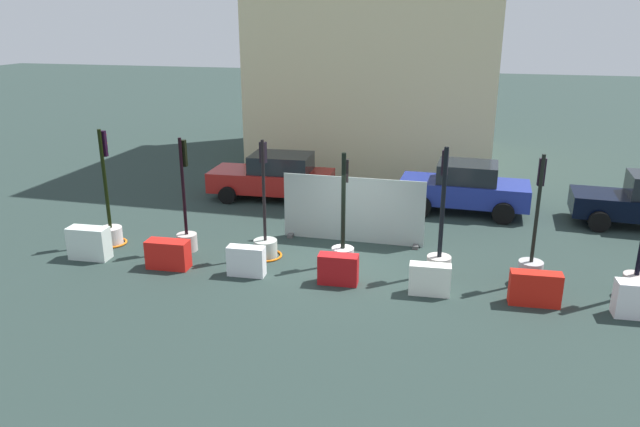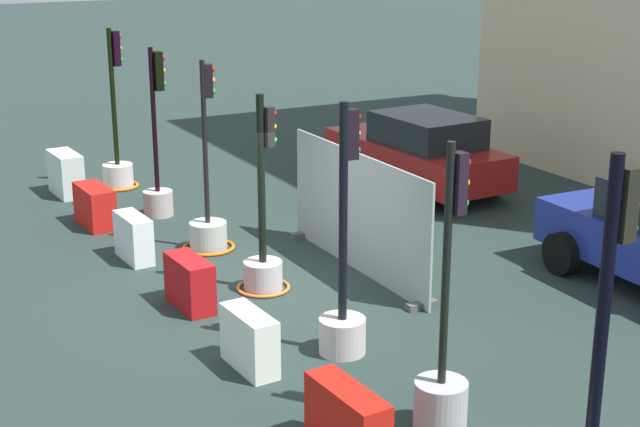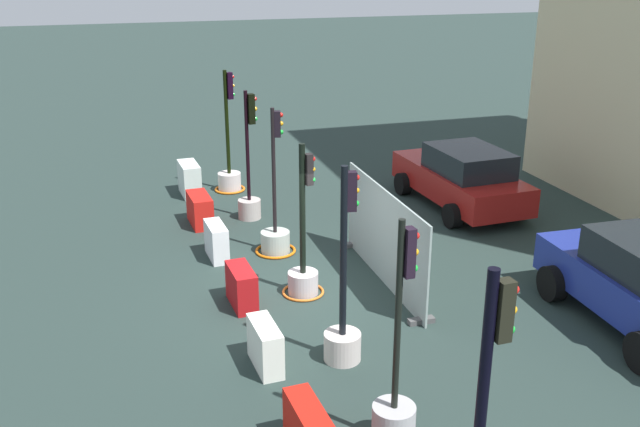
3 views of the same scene
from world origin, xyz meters
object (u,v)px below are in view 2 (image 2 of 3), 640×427
object	(u,v)px
traffic_light_5	(442,380)
construction_barrier_0	(66,174)
traffic_light_0	(118,162)
construction_barrier_4	(250,341)
traffic_light_3	(263,256)
car_red_compact	(418,151)
traffic_light_4	(343,305)
construction_barrier_3	(190,283)
construction_barrier_1	(95,206)
construction_barrier_5	(347,423)
traffic_light_1	(158,180)
construction_barrier_2	(134,238)
traffic_light_2	(208,223)

from	to	relation	value
traffic_light_5	construction_barrier_0	size ratio (longest dim) A/B	2.94
traffic_light_0	construction_barrier_4	world-z (taller)	traffic_light_0
traffic_light_3	car_red_compact	distance (m)	6.57
traffic_light_4	construction_barrier_3	xyz separation A→B (m)	(-2.41, -1.23, -0.30)
traffic_light_5	construction_barrier_0	xyz separation A→B (m)	(-11.68, -1.29, -0.16)
construction_barrier_0	traffic_light_0	bearing A→B (deg)	92.86
traffic_light_3	car_red_compact	size ratio (longest dim) A/B	0.68
construction_barrier_1	construction_barrier_5	xyz separation A→B (m)	(9.27, 0.13, 0.02)
traffic_light_0	traffic_light_5	distance (m)	11.74
construction_barrier_0	construction_barrier_4	distance (m)	9.28
traffic_light_5	car_red_compact	world-z (taller)	traffic_light_5
traffic_light_1	construction_barrier_2	distance (m)	2.60
traffic_light_5	construction_barrier_4	xyz separation A→B (m)	(-2.40, -1.26, -0.22)
construction_barrier_0	construction_barrier_5	distance (m)	11.69
traffic_light_1	traffic_light_5	xyz separation A→B (m)	(9.34, 0.07, -0.11)
traffic_light_0	construction_barrier_5	xyz separation A→B (m)	(11.75, -1.06, -0.15)
construction_barrier_0	construction_barrier_4	xyz separation A→B (m)	(9.28, 0.03, -0.06)
traffic_light_0	traffic_light_4	distance (m)	9.49
traffic_light_1	construction_barrier_4	world-z (taller)	traffic_light_1
traffic_light_0	construction_barrier_3	bearing A→B (deg)	-8.45
traffic_light_3	construction_barrier_2	world-z (taller)	traffic_light_3
traffic_light_4	construction_barrier_2	distance (m)	5.00
construction_barrier_1	construction_barrier_4	distance (m)	6.87
traffic_light_3	construction_barrier_2	size ratio (longest dim) A/B	3.12
traffic_light_1	construction_barrier_5	world-z (taller)	traffic_light_1
construction_barrier_1	car_red_compact	size ratio (longest dim) A/B	0.25
traffic_light_3	construction_barrier_0	distance (m)	7.00
traffic_light_3	traffic_light_0	bearing A→B (deg)	-178.18
construction_barrier_3	construction_barrier_1	bearing A→B (deg)	-178.21
traffic_light_0	traffic_light_3	distance (m)	6.93
construction_barrier_0	construction_barrier_1	world-z (taller)	construction_barrier_0
traffic_light_5	construction_barrier_1	world-z (taller)	traffic_light_5
construction_barrier_4	traffic_light_5	bearing A→B (deg)	27.78
construction_barrier_3	traffic_light_2	bearing A→B (deg)	152.20
traffic_light_0	car_red_compact	size ratio (longest dim) A/B	0.75
traffic_light_3	construction_barrier_0	xyz separation A→B (m)	(-6.87, -1.36, -0.10)
construction_barrier_2	construction_barrier_4	distance (m)	4.68
traffic_light_2	traffic_light_4	distance (m)	4.77
traffic_light_2	construction_barrier_2	world-z (taller)	traffic_light_2
traffic_light_2	construction_barrier_3	bearing A→B (deg)	-27.80
traffic_light_0	traffic_light_2	bearing A→B (deg)	2.28
construction_barrier_2	car_red_compact	distance (m)	6.93
traffic_light_5	construction_barrier_0	bearing A→B (deg)	-173.68
traffic_light_1	traffic_light_5	distance (m)	9.34
traffic_light_2	traffic_light_3	distance (m)	2.20
construction_barrier_1	construction_barrier_4	size ratio (longest dim) A/B	1.15
construction_barrier_0	traffic_light_3	bearing A→B (deg)	11.17
traffic_light_1	construction_barrier_0	bearing A→B (deg)	-152.41
traffic_light_1	construction_barrier_0	size ratio (longest dim) A/B	2.90
construction_barrier_4	construction_barrier_2	bearing A→B (deg)	-179.62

